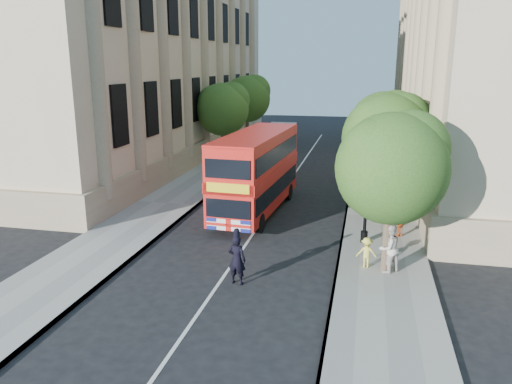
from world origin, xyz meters
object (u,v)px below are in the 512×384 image
Objects in this scene: police_constable at (237,260)px; woman_pedestrian at (389,248)px; double_decker_bus at (257,170)px; lamp_post at (367,189)px; box_van at (256,165)px.

police_constable is 5.61m from woman_pedestrian.
police_constable is at bearing -78.26° from double_decker_bus.
woman_pedestrian is at bearing -73.65° from lamp_post.
woman_pedestrian is (5.26, 1.96, 0.14)m from police_constable.
police_constable is at bearing -131.12° from lamp_post.
double_decker_bus is 5.41m from box_van.
lamp_post is 6.73m from double_decker_bus.
police_constable is 0.98× the size of woman_pedestrian.
box_van is 14.24m from woman_pedestrian.
double_decker_bus is 9.45m from woman_pedestrian.
police_constable is (-4.37, -5.00, -1.60)m from lamp_post.
woman_pedestrian reaches higher than police_constable.
double_decker_bus is at bearing -89.24° from woman_pedestrian.
double_decker_bus is at bearing -73.23° from police_constable.
box_van is at bearing -100.30° from woman_pedestrian.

